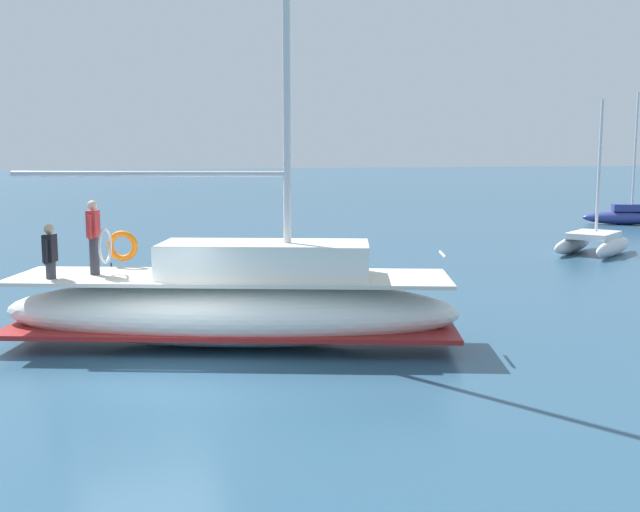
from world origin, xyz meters
name	(u,v)px	position (x,y,z in m)	size (l,w,h in m)	color
ground_plane	(149,381)	(0.00, 0.00, 0.00)	(400.00, 400.00, 0.00)	#284C66
main_sailboat	(235,303)	(-1.97, 2.06, 0.90)	(5.90, 9.79, 11.60)	white
moored_sloop_near	(626,215)	(-20.87, 29.74, 0.53)	(3.18, 4.71, 7.47)	navy
moored_sloop_far	(593,242)	(-11.03, 19.09, 0.52)	(4.00, 4.67, 6.18)	silver
mooring_buoy	(112,283)	(-9.38, 0.15, 0.23)	(0.77, 0.77, 0.98)	yellow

